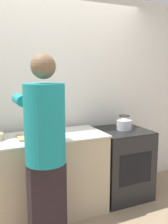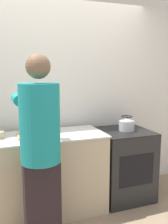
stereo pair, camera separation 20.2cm
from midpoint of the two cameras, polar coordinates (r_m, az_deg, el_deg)
ground_plane at (r=2.98m, az=-4.43°, el=-23.90°), size 12.00×12.00×0.00m
wall_back at (r=3.20m, az=-9.20°, el=3.32°), size 8.00×0.05×2.60m
counter at (r=2.93m, az=-13.05°, el=-14.36°), size 1.59×0.62×0.93m
oven at (r=3.35m, az=6.64°, el=-11.45°), size 0.65×0.66×0.89m
person at (r=2.25m, az=-11.47°, el=-8.13°), size 0.40×0.63×1.78m
cutting_board at (r=2.77m, az=-13.60°, el=-5.47°), size 0.33×0.25×0.02m
knife at (r=2.78m, az=-12.76°, el=-5.12°), size 0.18×0.12×0.01m
kettle at (r=3.21m, az=7.38°, el=-2.68°), size 0.20×0.20×0.19m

